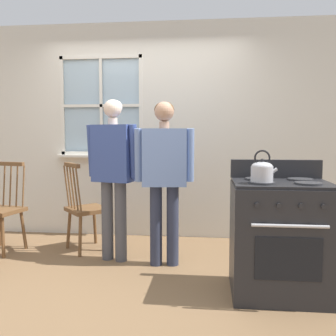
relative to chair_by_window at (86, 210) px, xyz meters
name	(u,v)px	position (x,y,z in m)	size (l,w,h in m)	color
ground_plane	(123,275)	(0.58, -0.70, -0.46)	(16.00, 16.00, 0.00)	brown
wall_back	(149,133)	(0.61, 0.70, 0.87)	(6.40, 0.16, 2.70)	silver
chair_by_window	(86,210)	(0.00, 0.00, 0.00)	(0.58, 0.58, 1.00)	brown
chair_center_cluster	(2,210)	(-0.92, -0.14, 0.00)	(0.49, 0.48, 1.00)	brown
person_elderly_left	(113,165)	(0.40, -0.30, 0.53)	(0.57, 0.30, 1.66)	#4C4C51
person_teen_center	(164,168)	(0.94, -0.39, 0.52)	(0.59, 0.26, 1.62)	#2D3347
stove	(280,237)	(1.96, -0.95, 0.01)	(0.78, 0.68, 1.08)	#232326
kettle	(262,171)	(1.78, -1.09, 0.56)	(0.21, 0.17, 0.25)	#B7B7BC
potted_plant	(112,148)	(0.16, 0.61, 0.67)	(0.14, 0.14, 0.27)	#935B3D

